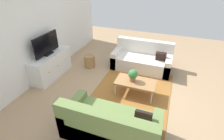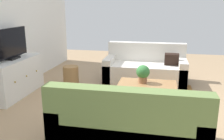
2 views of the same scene
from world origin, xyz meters
name	(u,v)px [view 2 (image 2 of 2)]	position (x,y,z in m)	size (l,w,h in m)	color
ground_plane	(133,103)	(0.00, 0.00, 0.00)	(10.00, 10.00, 0.00)	tan
area_rug	(142,104)	(0.00, -0.15, 0.01)	(2.50, 1.90, 0.01)	#9E662D
couch_left_side	(128,128)	(-1.44, -0.10, 0.28)	(0.87, 1.79, 0.85)	olive
couch_right_side	(145,69)	(1.44, -0.10, 0.28)	(0.87, 1.79, 0.85)	silver
coffee_table	(147,85)	(0.00, -0.23, 0.36)	(0.53, 0.98, 0.39)	#A37547
potted_plant	(143,73)	(0.00, -0.15, 0.57)	(0.23, 0.23, 0.31)	#936042
tv_console	(16,77)	(0.01, 2.27, 0.35)	(1.37, 0.47, 0.71)	white
flat_screen_tv	(11,44)	(0.01, 2.29, 0.99)	(0.93, 0.16, 0.58)	black
wicker_basket	(71,75)	(0.90, 1.50, 0.19)	(0.34, 0.34, 0.39)	#9E7547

